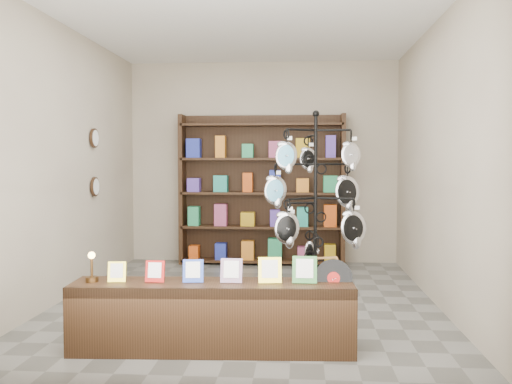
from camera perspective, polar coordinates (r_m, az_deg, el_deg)
ground at (r=6.28m, az=-0.89°, el=-10.85°), size 5.00×5.00×0.00m
room_envelope at (r=6.11m, az=-0.90°, el=6.26°), size 5.00×5.00×5.00m
display_tree at (r=5.51m, az=5.97°, el=-0.64°), size 1.04×1.01×2.00m
front_shelf at (r=4.65m, az=-4.37°, el=-12.28°), size 2.25×0.57×0.79m
back_shelving at (r=8.40m, az=0.58°, el=-0.23°), size 2.42×0.36×2.20m
wall_clocks at (r=7.33m, az=-15.83°, el=2.86°), size 0.03×0.24×0.84m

